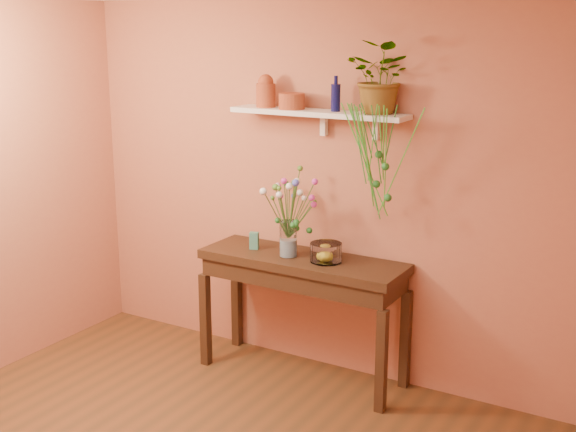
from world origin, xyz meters
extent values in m
cube|color=#B0694B|center=(0.00, 2.00, 1.35)|extent=(4.00, 0.04, 2.70)
cube|color=#B0694B|center=(2.00, 0.00, 1.35)|extent=(0.04, 4.00, 2.70)
cube|color=#351F15|center=(0.01, 1.74, 0.88)|extent=(1.50, 0.48, 0.06)
cube|color=#351F15|center=(0.01, 1.74, 0.78)|extent=(1.44, 0.44, 0.13)
cube|color=#351F15|center=(-0.71, 1.53, 0.36)|extent=(0.06, 0.06, 0.72)
cube|color=#351F15|center=(0.73, 1.53, 0.36)|extent=(0.06, 0.06, 0.72)
cube|color=#351F15|center=(-0.71, 1.95, 0.36)|extent=(0.06, 0.06, 0.72)
cube|color=#351F15|center=(0.73, 1.95, 0.36)|extent=(0.06, 0.06, 0.72)
cube|color=white|center=(0.05, 1.87, 1.92)|extent=(1.30, 0.24, 0.04)
cube|color=white|center=(0.05, 1.97, 1.83)|extent=(0.04, 0.05, 0.15)
cube|color=white|center=(0.45, 1.97, 1.83)|extent=(0.04, 0.05, 0.15)
cylinder|color=#9A3F24|center=(-0.37, 1.86, 2.02)|extent=(0.15, 0.15, 0.17)
sphere|color=#9A3F24|center=(-0.37, 1.86, 2.12)|extent=(0.11, 0.11, 0.11)
cylinder|color=#9A3F24|center=(-0.14, 1.85, 1.99)|extent=(0.23, 0.23, 0.11)
cylinder|color=#0C0E45|center=(0.18, 1.88, 2.03)|extent=(0.08, 0.08, 0.18)
cylinder|color=#0C0E45|center=(0.18, 1.88, 2.15)|extent=(0.03, 0.03, 0.06)
imported|color=#226925|center=(0.51, 1.90, 2.18)|extent=(0.49, 0.44, 0.48)
cylinder|color=#226925|center=(0.47, 1.74, 1.83)|extent=(0.03, 0.17, 0.37)
cylinder|color=green|center=(0.50, 1.68, 1.76)|extent=(0.02, 0.30, 0.52)
cylinder|color=green|center=(0.65, 1.67, 1.67)|extent=(0.14, 0.32, 0.70)
cylinder|color=#226925|center=(0.50, 1.79, 1.81)|extent=(0.15, 0.06, 0.42)
cylinder|color=green|center=(0.47, 1.74, 1.66)|extent=(0.14, 0.20, 0.72)
cylinder|color=green|center=(0.51, 1.76, 1.76)|extent=(0.09, 0.07, 0.52)
cylinder|color=#226925|center=(0.63, 1.78, 1.82)|extent=(0.10, 0.06, 0.39)
cylinder|color=green|center=(0.59, 1.74, 1.76)|extent=(0.04, 0.20, 0.51)
cylinder|color=green|center=(0.73, 1.73, 1.65)|extent=(0.33, 0.09, 0.74)
cylinder|color=#226925|center=(0.56, 1.72, 1.76)|extent=(0.03, 0.15, 0.53)
cylinder|color=green|center=(0.46, 1.76, 1.64)|extent=(0.30, 0.14, 0.75)
cylinder|color=green|center=(0.50, 1.70, 1.67)|extent=(0.03, 0.34, 0.69)
cylinder|color=#226925|center=(0.50, 1.72, 1.63)|extent=(0.15, 0.15, 0.77)
cylinder|color=green|center=(0.53, 1.67, 1.66)|extent=(0.09, 0.43, 0.71)
cylinder|color=green|center=(0.40, 1.78, 1.82)|extent=(0.11, 0.14, 0.40)
cylinder|color=#226925|center=(0.43, 1.74, 1.75)|extent=(0.11, 0.05, 0.53)
cylinder|color=green|center=(0.60, 1.75, 1.82)|extent=(0.04, 0.11, 0.41)
sphere|color=#226925|center=(0.54, 1.78, 1.49)|extent=(0.05, 0.05, 0.05)
sphere|color=#226925|center=(0.66, 1.70, 1.42)|extent=(0.05, 0.05, 0.05)
sphere|color=#226925|center=(0.64, 1.70, 1.63)|extent=(0.05, 0.05, 0.05)
sphere|color=#226925|center=(0.56, 1.76, 1.69)|extent=(0.05, 0.05, 0.05)
cylinder|color=white|center=(-0.09, 1.70, 1.04)|extent=(0.12, 0.12, 0.26)
cylinder|color=silver|center=(-0.09, 1.70, 0.97)|extent=(0.11, 0.11, 0.12)
cylinder|color=#386B28|center=(-0.08, 1.63, 1.22)|extent=(0.02, 0.16, 0.34)
sphere|color=white|center=(-0.07, 1.55, 1.39)|extent=(0.05, 0.05, 0.05)
cylinder|color=#386B28|center=(-0.08, 1.63, 1.24)|extent=(0.02, 0.16, 0.39)
sphere|color=#527D32|center=(-0.07, 1.55, 1.44)|extent=(0.03, 0.03, 0.03)
cylinder|color=#386B28|center=(-0.07, 1.68, 1.24)|extent=(0.05, 0.06, 0.38)
sphere|color=white|center=(-0.05, 1.65, 1.43)|extent=(0.05, 0.05, 0.05)
cylinder|color=#386B28|center=(-0.02, 1.64, 1.27)|extent=(0.14, 0.14, 0.43)
sphere|color=#4B53D0|center=(0.05, 1.57, 1.48)|extent=(0.05, 0.05, 0.05)
cylinder|color=#386B28|center=(-0.05, 1.68, 1.26)|extent=(0.08, 0.05, 0.41)
sphere|color=#226925|center=(-0.01, 1.66, 1.46)|extent=(0.04, 0.04, 0.04)
cylinder|color=#386B28|center=(0.03, 1.69, 1.27)|extent=(0.23, 0.04, 0.43)
sphere|color=#D336B3|center=(0.14, 1.67, 1.48)|extent=(0.04, 0.04, 0.04)
cylinder|color=#386B28|center=(0.00, 1.72, 1.20)|extent=(0.17, 0.04, 0.30)
sphere|color=#D336B3|center=(0.08, 1.74, 1.35)|extent=(0.05, 0.05, 0.05)
cylinder|color=#386B28|center=(-0.03, 1.72, 1.20)|extent=(0.12, 0.04, 0.29)
sphere|color=white|center=(0.02, 1.73, 1.34)|extent=(0.04, 0.04, 0.04)
cylinder|color=#386B28|center=(-0.01, 1.74, 1.17)|extent=(0.17, 0.08, 0.25)
sphere|color=#D336B3|center=(0.08, 1.78, 1.29)|extent=(0.04, 0.04, 0.04)
cylinder|color=#386B28|center=(-0.02, 1.76, 1.17)|extent=(0.14, 0.13, 0.25)
sphere|color=#527D32|center=(0.05, 1.82, 1.30)|extent=(0.04, 0.04, 0.04)
cylinder|color=#386B28|center=(-0.08, 1.74, 1.25)|extent=(0.03, 0.08, 0.39)
sphere|color=white|center=(-0.06, 1.78, 1.44)|extent=(0.05, 0.05, 0.05)
cylinder|color=#386B28|center=(-0.07, 1.76, 1.29)|extent=(0.04, 0.11, 0.48)
sphere|color=#527D32|center=(-0.05, 1.81, 1.53)|extent=(0.04, 0.04, 0.04)
cylinder|color=#386B28|center=(-0.08, 1.78, 1.20)|extent=(0.01, 0.16, 0.30)
sphere|color=white|center=(-0.08, 1.86, 1.34)|extent=(0.05, 0.05, 0.05)
cylinder|color=#386B28|center=(-0.10, 1.76, 1.19)|extent=(0.03, 0.12, 0.28)
sphere|color=#4B53D0|center=(-0.11, 1.81, 1.33)|extent=(0.04, 0.04, 0.04)
cylinder|color=#386B28|center=(-0.14, 1.78, 1.22)|extent=(0.11, 0.17, 0.35)
sphere|color=#226925|center=(-0.20, 1.86, 1.40)|extent=(0.04, 0.04, 0.04)
cylinder|color=#386B28|center=(-0.13, 1.75, 1.24)|extent=(0.09, 0.09, 0.38)
sphere|color=#D336B3|center=(-0.17, 1.79, 1.43)|extent=(0.05, 0.05, 0.05)
cylinder|color=#386B28|center=(-0.15, 1.73, 1.22)|extent=(0.13, 0.06, 0.35)
sphere|color=#D336B3|center=(-0.21, 1.76, 1.40)|extent=(0.05, 0.05, 0.05)
cylinder|color=#386B28|center=(-0.14, 1.72, 1.23)|extent=(0.11, 0.04, 0.36)
sphere|color=white|center=(-0.19, 1.73, 1.41)|extent=(0.04, 0.04, 0.04)
cylinder|color=#386B28|center=(-0.11, 1.69, 1.20)|extent=(0.06, 0.03, 0.30)
sphere|color=#D336B3|center=(-0.14, 1.68, 1.35)|extent=(0.04, 0.04, 0.04)
cylinder|color=#386B28|center=(-0.14, 1.69, 1.19)|extent=(0.11, 0.04, 0.28)
sphere|color=#527D32|center=(-0.20, 1.67, 1.33)|extent=(0.03, 0.03, 0.03)
cylinder|color=#386B28|center=(-0.12, 1.69, 1.20)|extent=(0.06, 0.04, 0.29)
sphere|color=white|center=(-0.14, 1.67, 1.34)|extent=(0.03, 0.03, 0.03)
cylinder|color=#386B28|center=(-0.12, 1.67, 1.23)|extent=(0.07, 0.07, 0.37)
sphere|color=#527D32|center=(-0.15, 1.64, 1.42)|extent=(0.05, 0.05, 0.05)
cylinder|color=#386B28|center=(-0.10, 1.57, 1.24)|extent=(0.04, 0.28, 0.38)
sphere|color=white|center=(-0.12, 1.43, 1.43)|extent=(0.05, 0.05, 0.05)
sphere|color=#226925|center=(-0.18, 1.72, 1.16)|extent=(0.04, 0.04, 0.04)
sphere|color=#226925|center=(-0.01, 1.67, 1.18)|extent=(0.04, 0.04, 0.04)
sphere|color=#226925|center=(0.00, 1.65, 1.17)|extent=(0.04, 0.04, 0.04)
sphere|color=#226925|center=(-0.05, 1.75, 1.11)|extent=(0.04, 0.04, 0.04)
sphere|color=#226925|center=(0.06, 1.74, 1.11)|extent=(0.04, 0.04, 0.04)
sphere|color=#226925|center=(-0.01, 1.63, 1.16)|extent=(0.04, 0.04, 0.04)
cylinder|color=white|center=(0.20, 1.72, 0.98)|extent=(0.22, 0.22, 0.13)
cylinder|color=white|center=(0.20, 1.72, 0.92)|extent=(0.22, 0.22, 0.01)
sphere|color=yellow|center=(0.19, 1.73, 0.95)|extent=(0.08, 0.08, 0.08)
cube|color=#2C647C|center=(-0.39, 1.73, 0.97)|extent=(0.08, 0.07, 0.13)
camera|label=1|loc=(2.50, -2.70, 2.50)|focal=46.83mm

